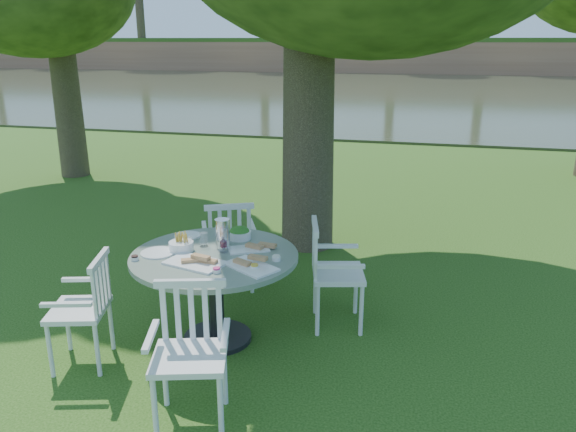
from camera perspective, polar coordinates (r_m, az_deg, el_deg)
name	(u,v)px	position (r m, az deg, el deg)	size (l,w,h in m)	color
ground	(283,310)	(5.28, -0.55, -9.48)	(140.00, 140.00, 0.00)	#1A3E0C
table	(215,272)	(4.57, -7.41, -5.68)	(1.34, 1.34, 0.76)	black
chair_ne	(327,266)	(4.82, 4.03, -5.12)	(0.54, 0.56, 0.93)	white
chair_nw	(229,239)	(5.48, -5.97, -2.35)	(0.61, 0.59, 0.92)	white
chair_sw	(89,302)	(4.51, -19.54, -8.25)	(0.52, 0.54, 0.87)	white
chair_se	(191,341)	(3.75, -9.85, -12.42)	(0.57, 0.55, 0.92)	white
tableware	(212,245)	(4.57, -7.69, -2.95)	(1.18, 0.91, 0.24)	white
river	(408,92)	(27.67, 12.09, 12.17)	(100.00, 28.00, 0.12)	#303620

